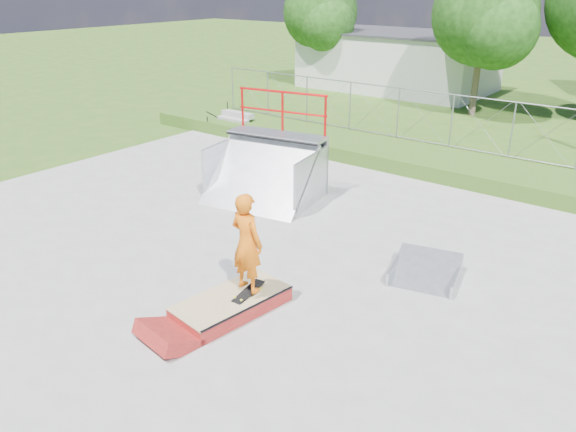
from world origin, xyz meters
name	(u,v)px	position (x,y,z in m)	size (l,w,h in m)	color
ground	(244,280)	(0.00, 0.00, 0.00)	(120.00, 120.00, 0.00)	#305618
concrete_pad	(244,279)	(0.00, 0.00, 0.02)	(20.00, 16.00, 0.04)	gray
grass_berm	(436,161)	(0.00, 9.50, 0.25)	(24.00, 3.00, 0.50)	#305618
grind_box	(232,304)	(0.63, -1.04, 0.16)	(1.35, 2.32, 0.33)	maroon
quarter_pipe	(263,151)	(-2.62, 3.77, 1.45)	(2.89, 2.45, 2.89)	#9FA1A6
flat_bank_ramp	(425,271)	(2.98, 2.33, 0.20)	(1.32, 1.41, 0.40)	#9FA1A6
skateboard	(248,292)	(0.81, -0.76, 0.37)	(0.22, 0.80, 0.02)	black
skater	(247,246)	(0.81, -0.76, 1.32)	(0.69, 0.46, 1.90)	orange
concrete_stairs	(230,124)	(-8.50, 8.70, 0.40)	(1.50, 1.60, 0.80)	gray
chain_link_fence	(452,121)	(0.00, 10.50, 1.40)	(20.00, 0.06, 1.80)	gray
utility_building_flat	(398,62)	(-8.00, 22.00, 1.50)	(10.00, 6.00, 3.00)	beige
tree_left_near	(488,18)	(-1.75, 17.83, 4.24)	(4.76, 4.48, 6.65)	brown
tree_left_far	(322,15)	(-11.77, 19.85, 3.94)	(4.42, 4.16, 6.18)	brown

